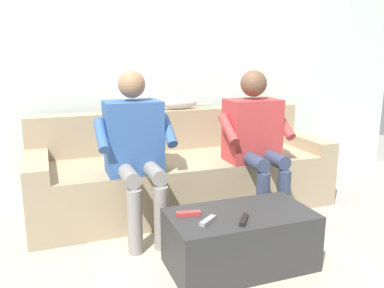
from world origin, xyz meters
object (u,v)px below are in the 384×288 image
couch (182,173)px  remote_red (189,214)px  person_right_seated (136,144)px  cat_on_backrest (176,102)px  coffee_table (240,240)px  person_left_seated (255,135)px  remote_gray (208,221)px  remote_black (244,220)px

couch → remote_red: (0.32, 1.04, 0.09)m
couch → person_right_seated: size_ratio=2.12×
couch → cat_on_backrest: cat_on_backrest is taller
coffee_table → cat_on_backrest: size_ratio=1.59×
person_left_seated → remote_gray: (0.73, 0.79, -0.30)m
person_right_seated → remote_black: person_right_seated is taller
coffee_table → cat_on_backrest: (-0.04, -1.40, 0.69)m
remote_gray → person_left_seated: bearing=-171.7°
couch → remote_gray: 1.21m
person_right_seated → remote_gray: bearing=107.3°
remote_black → cat_on_backrest: bearing=32.3°
person_left_seated → person_right_seated: bearing=0.7°
cat_on_backrest → remote_black: 1.61m
coffee_table → remote_black: (0.04, 0.13, 0.19)m
remote_black → remote_gray: bearing=109.0°
person_right_seated → remote_black: 0.99m
person_left_seated → remote_red: bearing=39.2°
couch → person_right_seated: bearing=39.4°
person_right_seated → cat_on_backrest: size_ratio=2.13×
coffee_table → person_right_seated: (0.49, -0.71, 0.49)m
person_left_seated → remote_gray: size_ratio=8.33×
person_right_seated → remote_red: bearing=105.1°
coffee_table → person_right_seated: 0.99m
coffee_table → remote_gray: remote_gray is taller
cat_on_backrest → remote_red: bearing=75.0°
couch → cat_on_backrest: bearing=-98.4°
cat_on_backrest → remote_red: cat_on_backrest is taller
person_right_seated → remote_gray: 0.87m
remote_gray → remote_red: bearing=-101.5°
couch → coffee_table: couch is taller
person_left_seated → remote_red: size_ratio=8.03×
cat_on_backrest → remote_red: (0.36, 1.33, -0.50)m
person_left_seated → remote_red: person_left_seated is taller
coffee_table → remote_black: 0.23m
remote_red → remote_black: bearing=153.6°
coffee_table → cat_on_backrest: bearing=-91.8°
remote_red → coffee_table: bearing=177.0°
person_right_seated → remote_black: bearing=117.9°
person_right_seated → cat_on_backrest: (-0.53, -0.69, 0.20)m
couch → remote_gray: bearing=78.3°
remote_gray → person_right_seated: bearing=-111.5°
couch → remote_black: couch is taller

